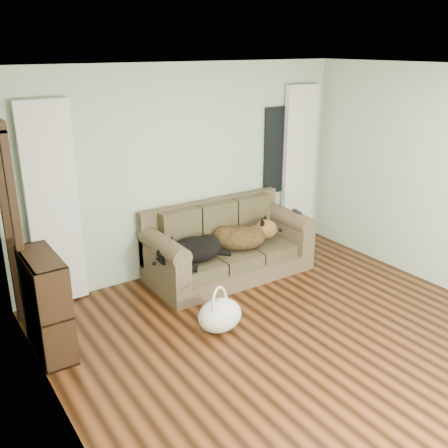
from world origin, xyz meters
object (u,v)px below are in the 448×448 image
bookshelf (46,304)px  dog_black_lab (192,251)px  dog_shepherd (242,237)px  sofa (229,242)px  tote_bag (220,316)px

bookshelf → dog_black_lab: bearing=5.3°
dog_shepherd → bookshelf: bearing=43.9°
sofa → dog_black_lab: 0.59m
dog_shepherd → tote_bag: 1.45m
tote_bag → bookshelf: 1.70m
dog_shepherd → tote_bag: bearing=80.5°
sofa → dog_black_lab: (-0.58, -0.07, 0.03)m
tote_bag → bookshelf: bookshelf is taller
sofa → tote_bag: (-0.83, -1.05, -0.29)m
dog_black_lab → dog_shepherd: (0.74, 0.03, 0.01)m
dog_black_lab → bookshelf: size_ratio=0.70×
dog_shepherd → tote_bag: dog_shepherd is taller
tote_bag → dog_shepherd: bearing=45.6°
dog_black_lab → bookshelf: bearing=-155.5°
sofa → bookshelf: size_ratio=2.07×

